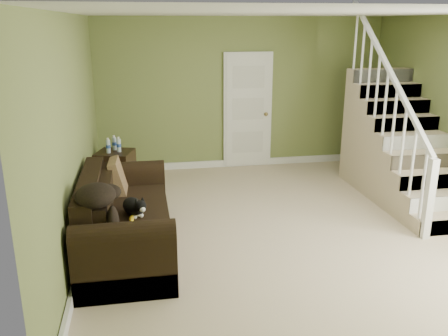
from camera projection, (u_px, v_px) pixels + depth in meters
name	position (u px, v px, depth m)	size (l,w,h in m)	color
floor	(286.00, 226.00, 6.06)	(5.00, 5.50, 0.01)	#CCB193
ceiling	(295.00, 13.00, 5.30)	(5.00, 5.50, 0.01)	white
wall_back	(242.00, 94.00, 8.27)	(5.00, 0.04, 2.60)	olive
wall_front	(418.00, 214.00, 3.09)	(5.00, 0.04, 2.60)	olive
wall_left	(74.00, 135.00, 5.26)	(0.04, 5.50, 2.60)	olive
baseboard_back	(241.00, 163.00, 8.60)	(5.00, 0.04, 0.12)	white
baseboard_left	(86.00, 237.00, 5.63)	(0.04, 5.50, 0.12)	white
door	(248.00, 111.00, 8.33)	(0.86, 0.12, 2.02)	white
staircase	(396.00, 151.00, 7.12)	(1.00, 2.51, 2.82)	#CCB193
sofa	(123.00, 222.00, 5.35)	(0.97, 2.24, 0.88)	black
side_table	(116.00, 170.00, 7.30)	(0.64, 0.64, 0.85)	black
cat	(133.00, 207.00, 5.15)	(0.36, 0.52, 0.26)	black
banana	(132.00, 219.00, 5.02)	(0.05, 0.18, 0.05)	gold
throw_pillow	(118.00, 177.00, 5.87)	(0.11, 0.43, 0.43)	#4F371F
throw_blanket	(95.00, 195.00, 4.53)	(0.38, 0.50, 0.21)	black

